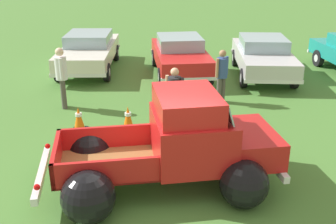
% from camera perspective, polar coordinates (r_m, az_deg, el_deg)
% --- Properties ---
extents(ground_plane, '(80.00, 80.00, 0.00)m').
position_cam_1_polar(ground_plane, '(8.30, -1.29, -10.12)').
color(ground_plane, '#477A33').
extents(vintage_pickup_truck, '(4.97, 3.70, 1.96)m').
position_cam_1_polar(vintage_pickup_truck, '(7.98, 1.44, -5.26)').
color(vintage_pickup_truck, black).
rests_on(vintage_pickup_truck, ground).
extents(show_car_0, '(2.55, 4.94, 1.43)m').
position_cam_1_polar(show_car_0, '(16.28, -11.06, 8.56)').
color(show_car_0, black).
rests_on(show_car_0, ground).
extents(show_car_1, '(2.84, 4.62, 1.43)m').
position_cam_1_polar(show_car_1, '(15.34, 1.70, 8.15)').
color(show_car_1, black).
rests_on(show_car_1, ground).
extents(show_car_2, '(2.24, 4.59, 1.43)m').
position_cam_1_polar(show_car_2, '(15.57, 13.22, 7.80)').
color(show_car_2, black).
rests_on(show_car_2, ground).
extents(spectator_0, '(0.45, 0.52, 1.82)m').
position_cam_1_polar(spectator_0, '(12.23, -14.75, 5.20)').
color(spectator_0, '#4C4742').
rests_on(spectator_0, ground).
extents(spectator_1, '(0.48, 0.48, 1.65)m').
position_cam_1_polar(spectator_1, '(12.43, 7.57, 5.46)').
color(spectator_1, '#4C4742').
rests_on(spectator_1, ground).
extents(spectator_2, '(0.52, 0.44, 1.64)m').
position_cam_1_polar(spectator_2, '(10.48, 0.93, 2.51)').
color(spectator_2, gray).
rests_on(spectator_2, ground).
extents(lane_cone_0, '(0.36, 0.36, 0.63)m').
position_cam_1_polar(lane_cone_0, '(10.66, -5.64, -0.83)').
color(lane_cone_0, black).
rests_on(lane_cone_0, ground).
extents(lane_cone_1, '(0.36, 0.36, 0.63)m').
position_cam_1_polar(lane_cone_1, '(10.82, -12.43, -0.89)').
color(lane_cone_1, black).
rests_on(lane_cone_1, ground).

